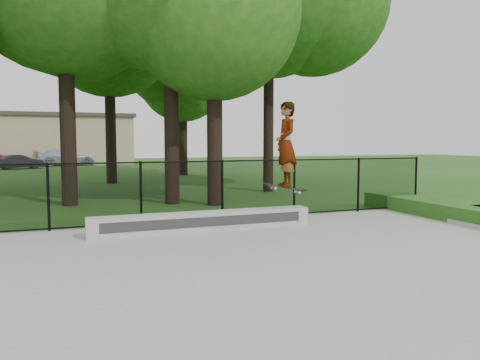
{
  "coord_description": "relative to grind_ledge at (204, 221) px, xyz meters",
  "views": [
    {
      "loc": [
        -1.69,
        -5.03,
        2.03
      ],
      "look_at": [
        1.82,
        4.2,
        1.2
      ],
      "focal_mm": 35.0,
      "sensor_mm": 36.0,
      "label": 1
    }
  ],
  "objects": [
    {
      "name": "tree_row",
      "position": [
        -0.37,
        8.21,
        6.81
      ],
      "size": [
        20.95,
        18.25,
        11.86
      ],
      "color": "black",
      "rests_on": "ground"
    },
    {
      "name": "ground",
      "position": [
        -1.17,
        -4.7,
        -0.27
      ],
      "size": [
        100.0,
        100.0,
        0.0
      ],
      "primitive_type": "plane",
      "color": "#265317",
      "rests_on": "ground"
    },
    {
      "name": "distant_building",
      "position": [
        -3.17,
        33.3,
        1.89
      ],
      "size": [
        12.4,
        6.4,
        4.3
      ],
      "color": "tan",
      "rests_on": "ground"
    },
    {
      "name": "skater_airborne",
      "position": [
        1.87,
        -0.22,
        1.65
      ],
      "size": [
        0.83,
        0.75,
        2.09
      ],
      "color": "black",
      "rests_on": "ground"
    },
    {
      "name": "car_c",
      "position": [
        -2.57,
        30.8,
        0.41
      ],
      "size": [
        4.51,
        2.4,
        1.36
      ],
      "primitive_type": "imported",
      "rotation": [
        0.0,
        0.0,
        1.69
      ],
      "color": "#A7AEBD",
      "rests_on": "ground"
    },
    {
      "name": "chainlink_fence",
      "position": [
        -1.17,
        1.2,
        0.54
      ],
      "size": [
        16.06,
        0.06,
        1.5
      ],
      "color": "black",
      "rests_on": "concrete_slab"
    },
    {
      "name": "concrete_slab",
      "position": [
        -1.17,
        -4.7,
        -0.24
      ],
      "size": [
        14.0,
        12.0,
        0.06
      ],
      "primitive_type": "cube",
      "color": "#999A95",
      "rests_on": "ground"
    },
    {
      "name": "grind_ledge",
      "position": [
        0.0,
        0.0,
        0.0
      ],
      "size": [
        4.94,
        0.4,
        0.42
      ],
      "primitive_type": "cube",
      "color": "#B5B4AF",
      "rests_on": "concrete_slab"
    },
    {
      "name": "car_b",
      "position": [
        -5.71,
        27.27,
        0.25
      ],
      "size": [
        3.04,
        2.07,
        1.03
      ],
      "primitive_type": "imported",
      "rotation": [
        0.0,
        0.0,
        1.95
      ],
      "color": "black",
      "rests_on": "ground"
    }
  ]
}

